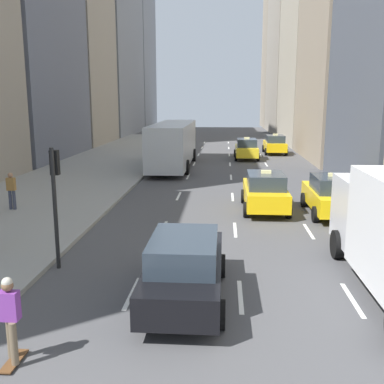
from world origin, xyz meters
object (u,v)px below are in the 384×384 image
(taxi_lead, at_px, (246,149))
(taxi_fourth, at_px, (331,195))
(taxi_second, at_px, (275,144))
(taxi_third, at_px, (265,191))
(city_bus, at_px, (173,143))
(traffic_light_pole, at_px, (55,188))
(skateboarder, at_px, (10,317))
(pedestrian_far_walking, at_px, (11,189))
(sedan_black_near, at_px, (185,267))

(taxi_lead, relative_size, taxi_fourth, 1.00)
(taxi_second, relative_size, taxi_fourth, 1.00)
(taxi_third, relative_size, city_bus, 0.38)
(taxi_lead, distance_m, traffic_light_pole, 26.43)
(city_bus, bearing_deg, skateboarder, -90.44)
(taxi_third, relative_size, pedestrian_far_walking, 2.67)
(skateboarder, bearing_deg, city_bus, 89.56)
(taxi_third, xyz_separation_m, sedan_black_near, (-2.80, -9.55, -0.01))
(taxi_lead, height_order, taxi_second, same)
(sedan_black_near, relative_size, city_bus, 0.41)
(pedestrian_far_walking, bearing_deg, taxi_second, 58.91)
(taxi_third, relative_size, taxi_fourth, 1.00)
(city_bus, height_order, traffic_light_pole, traffic_light_pole)
(taxi_second, bearing_deg, traffic_light_pole, -107.90)
(city_bus, bearing_deg, taxi_third, -66.38)
(taxi_fourth, distance_m, pedestrian_far_walking, 14.03)
(skateboarder, xyz_separation_m, traffic_light_pole, (-0.94, 4.99, 1.45))
(taxi_second, distance_m, pedestrian_far_walking, 27.13)
(taxi_third, bearing_deg, taxi_lead, 90.00)
(taxi_lead, xyz_separation_m, traffic_light_pole, (-6.75, -25.51, 1.53))
(taxi_second, relative_size, skateboarder, 2.52)
(taxi_lead, distance_m, taxi_fourth, 18.75)
(taxi_lead, xyz_separation_m, taxi_second, (2.80, 4.06, 0.00))
(city_bus, height_order, pedestrian_far_walking, city_bus)
(taxi_third, relative_size, skateboarder, 2.52)
(taxi_third, height_order, sedan_black_near, taxi_third)
(taxi_fourth, bearing_deg, sedan_black_near, -122.03)
(sedan_black_near, bearing_deg, taxi_fourth, 57.97)
(traffic_light_pole, bearing_deg, taxi_third, 48.24)
(taxi_third, bearing_deg, pedestrian_far_walking, -173.74)
(taxi_fourth, xyz_separation_m, sedan_black_near, (-5.60, -8.95, -0.01))
(taxi_lead, bearing_deg, taxi_second, 55.39)
(skateboarder, bearing_deg, taxi_fourth, 54.26)
(taxi_lead, relative_size, sedan_black_near, 0.93)
(city_bus, xyz_separation_m, skateboarder, (-0.19, -25.39, -0.82))
(city_bus, bearing_deg, taxi_fourth, -57.94)
(pedestrian_far_walking, bearing_deg, city_bus, 68.29)
(taxi_second, height_order, taxi_fourth, same)
(taxi_second, bearing_deg, taxi_lead, -124.61)
(taxi_lead, distance_m, skateboarder, 31.05)
(sedan_black_near, bearing_deg, taxi_third, 73.65)
(taxi_third, distance_m, skateboarder, 13.83)
(traffic_light_pole, bearing_deg, sedan_black_near, -26.70)
(taxi_second, relative_size, traffic_light_pole, 1.22)
(taxi_third, bearing_deg, taxi_second, 82.75)
(taxi_lead, relative_size, skateboarder, 2.52)
(skateboarder, xyz_separation_m, pedestrian_far_walking, (-5.41, 11.33, 0.10))
(taxi_lead, bearing_deg, taxi_fourth, -81.41)
(taxi_third, height_order, city_bus, city_bus)
(skateboarder, bearing_deg, taxi_second, 76.02)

